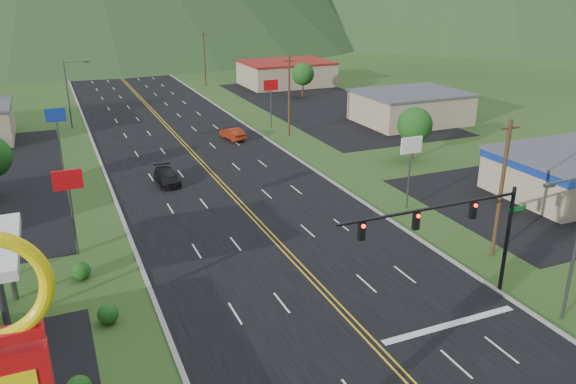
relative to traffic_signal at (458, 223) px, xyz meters
name	(u,v)px	position (x,y,z in m)	size (l,w,h in m)	color
traffic_signal	(458,223)	(0.00, 0.00, 0.00)	(13.10, 0.43, 7.00)	black
streetlight_east	(573,239)	(4.70, -4.00, -0.15)	(3.28, 0.25, 9.00)	#59595E
streetlight_west	(70,90)	(-18.16, 56.00, -0.15)	(3.28, 0.25, 9.00)	#59595E
building_east_mid	(410,107)	(25.52, 41.00, -3.17)	(14.40, 11.40, 4.30)	tan
building_east_far	(286,73)	(21.52, 76.00, -3.07)	(16.40, 12.40, 4.50)	tan
pole_sign_west_a	(69,189)	(-20.48, 16.00, -0.28)	(2.00, 0.18, 6.40)	#59595E
pole_sign_west_b	(56,121)	(-20.48, 38.00, -0.28)	(2.00, 0.18, 6.40)	#59595E
pole_sign_east_a	(411,153)	(6.52, 14.00, -0.28)	(2.00, 0.18, 6.40)	#59595E
pole_sign_east_b	(271,90)	(6.52, 46.00, -0.28)	(2.00, 0.18, 6.40)	#59595E
tree_east_a	(415,125)	(15.52, 26.00, -1.44)	(3.84, 3.84, 5.82)	#382314
tree_east_b	(303,74)	(19.52, 64.00, -1.44)	(3.84, 3.84, 5.82)	#382314
utility_pole_a	(501,188)	(7.02, 4.00, -0.20)	(1.60, 0.28, 10.00)	#382314
utility_pole_b	(289,96)	(7.02, 41.00, -0.20)	(1.60, 0.28, 10.00)	#382314
utility_pole_c	(204,59)	(7.02, 81.00, -0.20)	(1.60, 0.28, 10.00)	#382314
utility_pole_d	(162,40)	(7.02, 121.00, -0.20)	(1.60, 0.28, 10.00)	#382314
car_dark_mid	(167,177)	(-11.31, 28.66, -4.63)	(1.95, 4.79, 1.39)	black
car_red_far	(233,134)	(-0.32, 41.88, -4.60)	(1.54, 4.42, 1.46)	maroon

